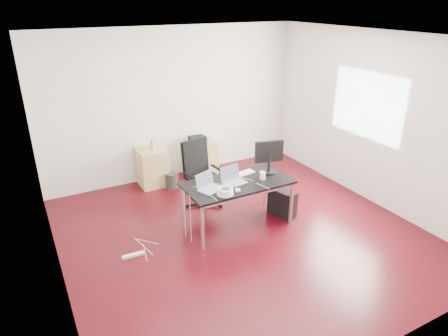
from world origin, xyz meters
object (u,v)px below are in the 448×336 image
desk (238,185)px  office_chair (200,171)px  filing_cabinet_left (152,167)px  pc_tower (282,203)px  filing_cabinet_right (202,158)px

desk → office_chair: office_chair is taller
office_chair → filing_cabinet_left: office_chair is taller
desk → pc_tower: bearing=-5.7°
filing_cabinet_left → filing_cabinet_right: size_ratio=1.00×
pc_tower → filing_cabinet_right: bearing=82.8°
filing_cabinet_left → office_chair: bearing=-66.8°
desk → filing_cabinet_right: (0.34, 1.99, -0.33)m
filing_cabinet_right → pc_tower: size_ratio=1.56×
desk → office_chair: size_ratio=1.48×
filing_cabinet_left → filing_cabinet_right: bearing=0.0°
office_chair → desk: bearing=-86.0°
desk → filing_cabinet_left: desk is taller
filing_cabinet_right → pc_tower: 2.12m
office_chair → filing_cabinet_left: 1.22m
office_chair → pc_tower: 1.43m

